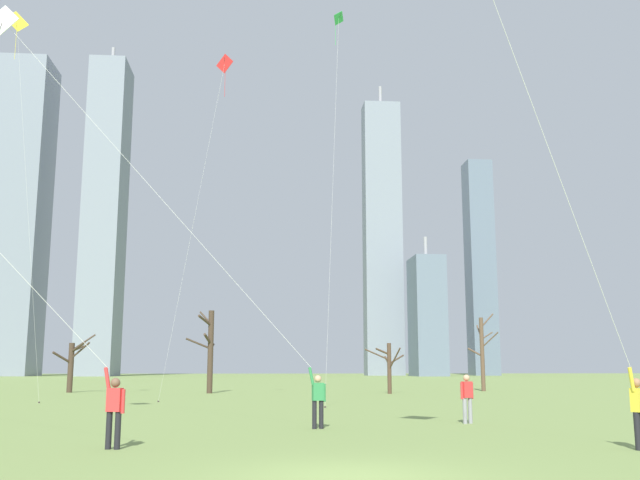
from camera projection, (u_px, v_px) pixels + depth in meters
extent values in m
plane|color=#7A934C|center=(348.00, 476.00, 12.52)|extent=(400.00, 400.00, 0.00)
cylinder|color=black|center=(637.00, 431.00, 16.49)|extent=(0.14, 0.14, 0.85)
cube|color=yellow|center=(637.00, 400.00, 16.68)|extent=(0.39, 0.36, 0.54)
sphere|color=#9E7051|center=(636.00, 383.00, 16.75)|extent=(0.22, 0.22, 0.22)
cylinder|color=yellow|center=(632.00, 379.00, 16.63)|extent=(0.22, 0.19, 0.56)
cylinder|color=silver|center=(536.00, 114.00, 15.80)|extent=(5.22, 3.31, 11.00)
cylinder|color=black|center=(118.00, 431.00, 16.67)|extent=(0.14, 0.14, 0.85)
cylinder|color=black|center=(109.00, 430.00, 16.71)|extent=(0.14, 0.14, 0.85)
cube|color=red|center=(115.00, 400.00, 16.81)|extent=(0.38, 0.28, 0.54)
sphere|color=brown|center=(116.00, 383.00, 16.88)|extent=(0.22, 0.22, 0.22)
cylinder|color=red|center=(123.00, 401.00, 16.77)|extent=(0.09, 0.09, 0.55)
cylinder|color=red|center=(107.00, 379.00, 16.93)|extent=(0.22, 0.14, 0.56)
cylinder|color=black|center=(321.00, 415.00, 22.24)|extent=(0.14, 0.14, 0.85)
cylinder|color=black|center=(314.00, 415.00, 22.17)|extent=(0.14, 0.14, 0.85)
cube|color=#338C4C|center=(318.00, 392.00, 22.33)|extent=(0.37, 0.27, 0.54)
sphere|color=tan|center=(318.00, 379.00, 22.39)|extent=(0.22, 0.22, 0.22)
cylinder|color=#338C4C|center=(324.00, 393.00, 22.38)|extent=(0.09, 0.09, 0.55)
cylinder|color=#338C4C|center=(311.00, 376.00, 22.35)|extent=(0.22, 0.13, 0.56)
cube|color=white|center=(3.00, 20.00, 24.53)|extent=(1.26, 0.54, 1.30)
cylinder|color=black|center=(3.00, 20.00, 24.53)|extent=(0.05, 0.35, 0.83)
cylinder|color=silver|center=(150.00, 186.00, 23.46)|extent=(10.50, 0.98, 11.66)
cylinder|color=gray|center=(470.00, 411.00, 24.27)|extent=(0.14, 0.14, 0.85)
cylinder|color=gray|center=(465.00, 411.00, 24.18)|extent=(0.14, 0.14, 0.85)
cube|color=red|center=(467.00, 390.00, 24.35)|extent=(0.39, 0.31, 0.54)
sphere|color=tan|center=(466.00, 378.00, 24.42)|extent=(0.22, 0.22, 0.22)
cylinder|color=red|center=(472.00, 391.00, 24.43)|extent=(0.09, 0.09, 0.55)
cylinder|color=red|center=(462.00, 391.00, 24.25)|extent=(0.09, 0.09, 0.55)
cube|color=red|center=(225.00, 64.00, 41.97)|extent=(1.02, 0.52, 1.10)
cylinder|color=black|center=(225.00, 64.00, 41.97)|extent=(0.07, 0.24, 0.71)
cylinder|color=red|center=(225.00, 84.00, 41.90)|extent=(0.02, 0.02, 1.55)
cylinder|color=silver|center=(193.00, 226.00, 40.52)|extent=(3.18, 0.72, 19.24)
cylinder|color=#3F3833|center=(158.00, 401.00, 39.08)|extent=(0.10, 0.10, 0.08)
cube|color=yellow|center=(17.00, 21.00, 39.90)|extent=(1.17, 0.55, 1.26)
cylinder|color=black|center=(17.00, 21.00, 39.90)|extent=(0.13, 0.18, 0.82)
cylinder|color=yellow|center=(16.00, 44.00, 39.57)|extent=(0.02, 0.02, 1.77)
cylinder|color=silver|center=(28.00, 207.00, 38.91)|extent=(2.14, 1.48, 20.68)
cylinder|color=#3F3833|center=(39.00, 402.00, 37.92)|extent=(0.10, 0.10, 0.08)
cube|color=green|center=(339.00, 18.00, 41.42)|extent=(0.63, 0.75, 0.88)
cylinder|color=black|center=(339.00, 18.00, 41.42)|extent=(0.33, 0.11, 0.55)
cylinder|color=green|center=(335.00, 34.00, 41.29)|extent=(0.02, 0.02, 1.31)
cylinder|color=silver|center=(333.00, 192.00, 37.46)|extent=(1.19, 4.16, 21.59)
cylinder|color=#3F3833|center=(325.00, 407.00, 33.50)|extent=(0.10, 0.10, 0.08)
cylinder|color=#423326|center=(210.00, 352.00, 52.55)|extent=(0.41, 0.41, 5.96)
cylinder|color=#423326|center=(208.00, 339.00, 52.22)|extent=(0.61, 1.12, 0.82)
cylinder|color=#423326|center=(206.00, 318.00, 53.18)|extent=(1.00, 0.65, 1.02)
cylinder|color=#423326|center=(198.00, 344.00, 52.35)|extent=(1.83, 0.61, 0.83)
cylinder|color=#423326|center=(212.00, 347.00, 53.13)|extent=(0.30, 1.11, 0.54)
cylinder|color=#423326|center=(205.00, 321.00, 52.33)|extent=(1.01, 1.32, 0.81)
cylinder|color=#423326|center=(71.00, 368.00, 53.86)|extent=(0.41, 0.41, 3.65)
cylinder|color=#423326|center=(80.00, 350.00, 53.89)|extent=(1.52, 0.66, 1.27)
cylinder|color=#423326|center=(78.00, 347.00, 53.63)|extent=(1.34, 1.28, 0.81)
cylinder|color=#423326|center=(78.00, 349.00, 54.61)|extent=(0.77, 1.10, 0.56)
cylinder|color=#423326|center=(62.00, 358.00, 53.39)|extent=(1.23, 1.32, 0.92)
cylinder|color=#423326|center=(84.00, 342.00, 54.59)|extent=(1.64, 0.84, 1.31)
cylinder|color=#4C3828|center=(389.00, 368.00, 51.46)|extent=(0.29, 0.29, 3.56)
cylinder|color=#4C3828|center=(377.00, 355.00, 51.58)|extent=(1.78, 0.14, 0.84)
cylinder|color=#4C3828|center=(396.00, 359.00, 52.31)|extent=(1.40, 1.50, 0.72)
cylinder|color=#4C3828|center=(387.00, 361.00, 52.30)|extent=(0.18, 1.58, 0.71)
cylinder|color=#4C3828|center=(383.00, 352.00, 51.46)|extent=(1.09, 0.49, 0.53)
cylinder|color=#4C3828|center=(395.00, 359.00, 50.91)|extent=(0.66, 1.51, 1.55)
cylinder|color=brown|center=(482.00, 354.00, 57.24)|extent=(0.33, 0.33, 5.77)
cylinder|color=brown|center=(479.00, 332.00, 58.24)|extent=(0.20, 1.47, 1.21)
cylinder|color=brown|center=(475.00, 352.00, 57.79)|extent=(0.94, 1.26, 0.75)
cylinder|color=brown|center=(487.00, 336.00, 57.72)|extent=(1.09, 0.49, 0.65)
cylinder|color=brown|center=(487.00, 321.00, 58.16)|extent=(1.38, 0.96, 1.21)
cylinder|color=brown|center=(490.00, 340.00, 57.02)|extent=(1.17, 1.05, 1.23)
cube|color=gray|center=(20.00, 214.00, 157.83)|extent=(10.25, 11.86, 69.66)
cube|color=slate|center=(480.00, 266.00, 164.95)|extent=(5.72, 6.07, 49.10)
cube|color=slate|center=(427.00, 316.00, 151.50)|extent=(6.38, 10.18, 24.84)
cylinder|color=#99999E|center=(426.00, 247.00, 154.04)|extent=(0.80, 0.80, 4.48)
cube|color=gray|center=(105.00, 215.00, 155.81)|extent=(7.72, 11.28, 68.47)
cylinder|color=#99999E|center=(113.00, 57.00, 162.12)|extent=(0.80, 0.80, 4.29)
cube|color=gray|center=(382.00, 236.00, 166.14)|extent=(8.42, 6.05, 63.18)
cylinder|color=#99999E|center=(380.00, 96.00, 172.03)|extent=(0.80, 0.80, 4.75)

